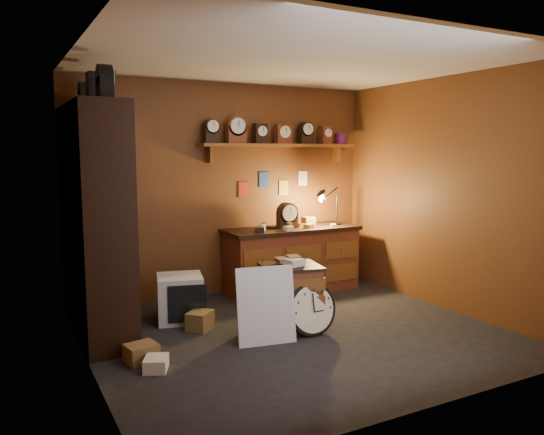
{
  "coord_description": "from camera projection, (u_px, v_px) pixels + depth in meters",
  "views": [
    {
      "loc": [
        -2.66,
        -4.47,
        1.85
      ],
      "look_at": [
        -0.1,
        0.35,
        1.16
      ],
      "focal_mm": 35.0,
      "sensor_mm": 36.0,
      "label": 1
    }
  ],
  "objects": [
    {
      "name": "floor",
      "position": [
        297.0,
        334.0,
        5.39
      ],
      "size": [
        4.0,
        4.0,
        0.0
      ],
      "primitive_type": "plane",
      "color": "black",
      "rests_on": "ground"
    },
    {
      "name": "room_shell",
      "position": [
        296.0,
        164.0,
        5.29
      ],
      "size": [
        4.02,
        3.62,
        2.71
      ],
      "color": "brown",
      "rests_on": "ground"
    },
    {
      "name": "shelving_unit",
      "position": [
        92.0,
        211.0,
        5.26
      ],
      "size": [
        0.47,
        1.6,
        2.58
      ],
      "color": "black",
      "rests_on": "ground"
    },
    {
      "name": "workbench",
      "position": [
        292.0,
        256.0,
        6.99
      ],
      "size": [
        1.81,
        0.66,
        1.36
      ],
      "color": "brown",
      "rests_on": "ground"
    },
    {
      "name": "low_cabinet",
      "position": [
        291.0,
        294.0,
        5.5
      ],
      "size": [
        0.69,
        0.61,
        0.77
      ],
      "rotation": [
        0.0,
        0.0,
        -0.21
      ],
      "color": "brown",
      "rests_on": "ground"
    },
    {
      "name": "big_round_clock",
      "position": [
        311.0,
        309.0,
        5.33
      ],
      "size": [
        0.54,
        0.17,
        0.54
      ],
      "color": "black",
      "rests_on": "ground"
    },
    {
      "name": "white_panel",
      "position": [
        266.0,
        343.0,
        5.14
      ],
      "size": [
        0.59,
        0.25,
        0.76
      ],
      "primitive_type": "cube",
      "rotation": [
        -0.17,
        0.0,
        -0.17
      ],
      "color": "silver",
      "rests_on": "ground"
    },
    {
      "name": "mini_fridge",
      "position": [
        180.0,
        298.0,
        5.79
      ],
      "size": [
        0.58,
        0.6,
        0.5
      ],
      "rotation": [
        0.0,
        0.0,
        -0.25
      ],
      "color": "silver",
      "rests_on": "ground"
    },
    {
      "name": "floor_box_a",
      "position": [
        141.0,
        353.0,
        4.66
      ],
      "size": [
        0.3,
        0.26,
        0.16
      ],
      "primitive_type": "cube",
      "rotation": [
        0.0,
        0.0,
        0.18
      ],
      "color": "brown",
      "rests_on": "ground"
    },
    {
      "name": "floor_box_b",
      "position": [
        156.0,
        364.0,
        4.48
      ],
      "size": [
        0.27,
        0.29,
        0.11
      ],
      "primitive_type": "cube",
      "rotation": [
        0.0,
        0.0,
        -0.44
      ],
      "color": "white",
      "rests_on": "ground"
    },
    {
      "name": "floor_box_c",
      "position": [
        200.0,
        321.0,
        5.5
      ],
      "size": [
        0.33,
        0.33,
        0.19
      ],
      "primitive_type": "cube",
      "rotation": [
        0.0,
        0.0,
        0.73
      ],
      "color": "brown",
      "rests_on": "ground"
    }
  ]
}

